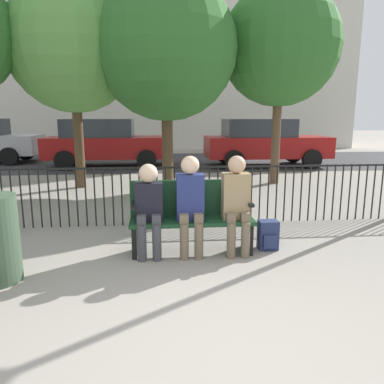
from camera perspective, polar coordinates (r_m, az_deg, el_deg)
name	(u,v)px	position (r m, az deg, el deg)	size (l,w,h in m)	color
ground_plane	(221,365)	(2.94, 4.37, -24.78)	(80.00, 80.00, 0.00)	gray
park_bench	(191,214)	(4.82, -0.08, -3.44)	(1.57, 0.45, 0.92)	#14381E
seated_person_0	(149,204)	(4.63, -6.59, -1.88)	(0.34, 0.39, 1.16)	#3D3D42
seated_person_1	(190,200)	(4.64, -0.26, -1.22)	(0.34, 0.39, 1.26)	brown
seated_person_2	(236,199)	(4.73, 6.77, -1.13)	(0.34, 0.39, 1.25)	brown
backpack	(268,235)	(5.06, 11.52, -6.49)	(0.25, 0.22, 0.39)	navy
fence_railing	(184,190)	(6.01, -1.30, 0.27)	(9.01, 0.03, 0.95)	black
tree_0	(280,46)	(10.02, 13.27, 20.78)	(2.91, 2.91, 4.85)	brown
tree_1	(73,47)	(9.60, -17.67, 20.34)	(3.01, 3.01, 4.80)	#4C3823
tree_2	(166,49)	(8.97, -3.96, 20.86)	(3.19, 3.19, 4.79)	#4C3823
street_surface	(169,161)	(14.44, -3.55, 4.68)	(24.00, 6.00, 0.01)	#333335
parked_car_0	(264,142)	(13.32, 10.91, 7.54)	(4.20, 1.94, 1.62)	maroon
parked_car_2	(106,142)	(13.24, -12.98, 7.43)	(4.20, 1.94, 1.62)	maroon
building_facade	(163,35)	(22.76, -4.42, 22.72)	(20.00, 6.00, 12.28)	beige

